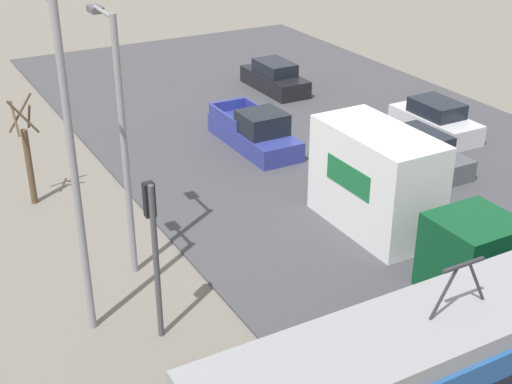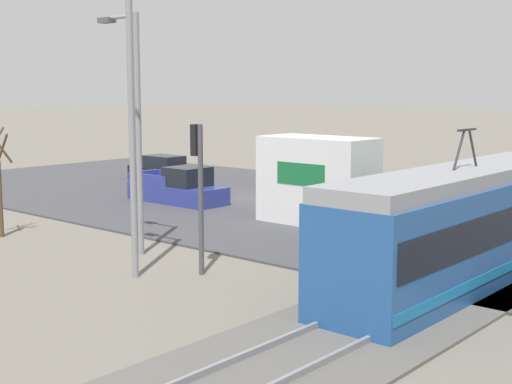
{
  "view_description": "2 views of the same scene",
  "coord_description": "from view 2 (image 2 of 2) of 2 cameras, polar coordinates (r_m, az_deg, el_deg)",
  "views": [
    {
      "loc": [
        17.62,
        23.82,
        12.3
      ],
      "look_at": [
        8.1,
        6.7,
        2.66
      ],
      "focal_mm": 50.0,
      "sensor_mm": 36.0,
      "label": 1
    },
    {
      "loc": [
        27.14,
        23.82,
        5.68
      ],
      "look_at": [
        5.75,
        5.23,
        1.54
      ],
      "focal_mm": 50.0,
      "sensor_mm": 36.0,
      "label": 2
    }
  ],
  "objects": [
    {
      "name": "box_truck",
      "position": [
        29.11,
        6.75,
        0.48
      ],
      "size": [
        2.37,
        8.17,
        3.61
      ],
      "color": "#0C4723",
      "rests_on": "ground"
    },
    {
      "name": "street_lamp_near_crossing",
      "position": [
        24.51,
        -9.71,
        5.92
      ],
      "size": [
        0.36,
        1.95,
        8.17
      ],
      "color": "gray",
      "rests_on": "ground"
    },
    {
      "name": "street_lamp_mid_block",
      "position": [
        21.47,
        -10.26,
        6.95
      ],
      "size": [
        0.36,
        1.95,
        9.16
      ],
      "color": "gray",
      "rests_on": "ground"
    },
    {
      "name": "traffic_light_pole",
      "position": [
        21.61,
        -4.61,
        1.21
      ],
      "size": [
        0.28,
        0.47,
        4.61
      ],
      "color": "#47474C",
      "rests_on": "ground"
    },
    {
      "name": "sedan_car_0",
      "position": [
        39.59,
        5.06,
        1.11
      ],
      "size": [
        1.9,
        4.49,
        1.61
      ],
      "color": "silver",
      "rests_on": "ground"
    },
    {
      "name": "sedan_car_2",
      "position": [
        35.76,
        5.32,
        0.25
      ],
      "size": [
        1.89,
        4.73,
        1.49
      ],
      "color": "#4C5156",
      "rests_on": "ground"
    },
    {
      "name": "ground_plane",
      "position": [
        36.55,
        -0.27,
        -0.64
      ],
      "size": [
        320.0,
        320.0,
        0.0
      ],
      "primitive_type": "plane",
      "color": "slate"
    },
    {
      "name": "light_rail_tram",
      "position": [
        21.59,
        16.21,
        -2.67
      ],
      "size": [
        12.33,
        2.58,
        4.45
      ],
      "color": "#235193",
      "rests_on": "ground"
    },
    {
      "name": "road_surface",
      "position": [
        36.55,
        -0.27,
        -0.57
      ],
      "size": [
        19.79,
        43.51,
        0.08
      ],
      "color": "#424247",
      "rests_on": "ground"
    },
    {
      "name": "pickup_truck",
      "position": [
        35.4,
        -6.19,
        0.27
      ],
      "size": [
        2.0,
        5.32,
        1.81
      ],
      "color": "navy",
      "rests_on": "ground"
    },
    {
      "name": "sedan_car_1",
      "position": [
        43.52,
        -7.4,
        1.7
      ],
      "size": [
        1.83,
        4.61,
        1.57
      ],
      "rotation": [
        0.0,
        0.0,
        3.14
      ],
      "color": "black",
      "rests_on": "ground"
    }
  ]
}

